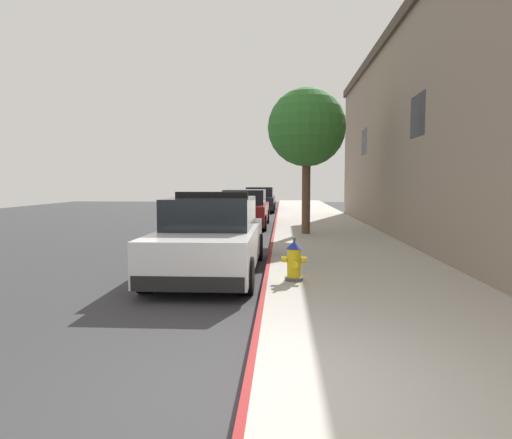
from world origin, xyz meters
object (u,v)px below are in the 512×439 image
fire_hydrant (294,261)px  street_tree (307,128)px  parked_car_silver_ahead (245,209)px  police_cruiser (212,238)px  parked_car_dark_far (260,200)px

fire_hydrant → street_tree: bearing=85.5°
parked_car_silver_ahead → fire_hydrant: (1.78, -11.23, -0.23)m
police_cruiser → parked_car_silver_ahead: police_cruiser is taller
fire_hydrant → street_tree: street_tree is taller
parked_car_silver_ahead → fire_hydrant: parked_car_silver_ahead is taller
police_cruiser → street_tree: street_tree is taller
parked_car_dark_far → police_cruiser: bearing=-90.0°
parked_car_silver_ahead → police_cruiser: bearing=-89.3°
parked_car_dark_far → fire_hydrant: size_ratio=6.37×
street_tree → parked_car_silver_ahead: bearing=121.9°
police_cruiser → parked_car_dark_far: (0.01, 19.92, -0.00)m
police_cruiser → fire_hydrant: 2.13m
parked_car_silver_ahead → street_tree: size_ratio=1.01×
parked_car_silver_ahead → street_tree: street_tree is taller
police_cruiser → parked_car_silver_ahead: bearing=90.7°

